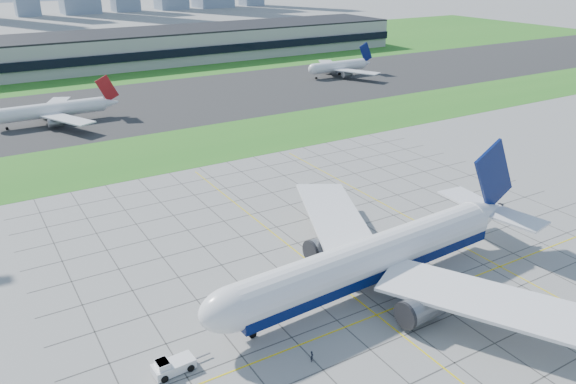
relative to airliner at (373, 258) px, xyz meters
name	(u,v)px	position (x,y,z in m)	size (l,w,h in m)	color
ground	(416,290)	(6.06, -4.29, -5.66)	(1400.00, 1400.00, 0.00)	#9E9E99
grass_median	(201,144)	(6.06, 85.71, -5.64)	(700.00, 35.00, 0.04)	#2B7120
asphalt_taxiway	(142,105)	(6.06, 140.71, -5.63)	(700.00, 75.00, 0.04)	#383838
grass_far	(77,60)	(6.06, 250.71, -5.64)	(700.00, 145.00, 0.04)	#2B7120
apron_markings	(375,260)	(6.49, 6.80, -5.64)	(120.00, 130.00, 0.03)	#474744
terminal	(165,45)	(46.06, 225.58, 2.24)	(260.00, 43.00, 15.80)	#B7B7B2
airliner	(373,258)	(0.00, 0.00, 0.00)	(65.76, 66.50, 20.69)	white
pushback_tug	(172,366)	(-35.25, -2.29, -4.66)	(8.14, 3.11, 2.25)	white
crew_near	(312,356)	(-18.25, -10.04, -4.85)	(0.59, 0.39, 1.62)	black
distant_jet_1	(55,110)	(-25.50, 131.16, -1.17)	(37.89, 42.66, 14.08)	white
distant_jet_2	(340,66)	(99.61, 146.41, -1.17)	(32.49, 42.66, 14.08)	white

